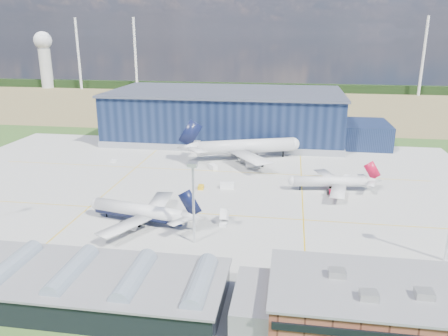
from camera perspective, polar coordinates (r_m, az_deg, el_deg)
ground at (r=151.02m, az=-5.13°, el=-4.31°), size 600.00×600.00×0.00m
apron at (r=160.08m, az=-4.28°, el=-3.01°), size 220.00×160.00×0.08m
farmland at (r=362.13m, az=3.23°, el=8.41°), size 600.00×220.00×0.01m
treeline at (r=440.57m, az=4.29°, el=10.49°), size 600.00×8.00×8.00m
horizon_dressing at (r=486.75m, az=-19.46°, el=13.79°), size 440.20×18.00×70.00m
hangar at (r=237.24m, az=0.92°, el=6.62°), size 145.00×62.00×26.10m
ops_building at (r=93.61m, az=20.71°, el=-16.65°), size 46.00×23.00×10.90m
glass_concourse at (r=100.78m, az=-17.29°, el=-14.42°), size 78.00×23.00×8.60m
light_mast_center at (r=116.07m, az=-4.04°, el=-2.88°), size 2.60×2.60×23.00m
airliner_navy at (r=133.67m, az=-11.04°, el=-4.60°), size 45.57×44.92×12.57m
airliner_red at (r=162.81m, az=13.69°, el=-1.06°), size 38.04×37.40×11.11m
airliner_widebody at (r=197.61m, az=2.87°, el=3.76°), size 72.86×72.11×18.67m
gse_tug_a at (r=161.65m, az=-3.03°, el=-2.53°), size 2.31×3.50×1.40m
gse_van_a at (r=161.94m, az=0.41°, el=-2.30°), size 5.47×2.97×2.27m
gse_cart_a at (r=179.33m, az=15.71°, el=-1.15°), size 3.26×3.87×1.43m
gse_van_b at (r=184.61m, az=-1.44°, el=0.15°), size 4.49×5.01×2.13m
gse_cart_b at (r=200.85m, az=-14.20°, el=0.88°), size 2.98×2.28×1.16m
airstair at (r=133.31m, az=0.05°, el=-6.51°), size 2.10×5.06×3.21m
car_a at (r=103.80m, az=6.15°, el=-14.67°), size 3.41×1.40×1.16m
car_b at (r=105.73m, az=-3.80°, el=-13.90°), size 4.26×2.33×1.33m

